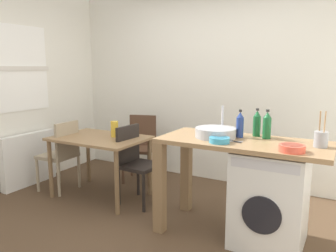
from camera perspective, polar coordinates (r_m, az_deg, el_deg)
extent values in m
plane|color=#4C3826|center=(3.45, -4.29, -16.97)|extent=(5.46, 5.46, 0.00)
cube|color=silver|center=(4.64, 7.52, 7.28)|extent=(4.60, 0.10, 2.70)
cube|color=white|center=(4.76, -24.31, 8.97)|extent=(0.01, 0.90, 1.10)
cube|color=beige|center=(4.75, -24.26, 8.98)|extent=(0.02, 0.96, 0.06)
cube|color=white|center=(4.85, -22.75, -5.28)|extent=(0.10, 0.80, 0.70)
cube|color=olive|center=(4.08, -11.64, -2.07)|extent=(1.10, 0.76, 0.03)
cylinder|color=brown|center=(4.28, -19.50, -6.97)|extent=(0.05, 0.05, 0.71)
cylinder|color=brown|center=(3.62, -8.77, -9.60)|extent=(0.05, 0.05, 0.71)
cylinder|color=brown|center=(4.73, -13.50, -5.09)|extent=(0.05, 0.05, 0.71)
cylinder|color=brown|center=(4.14, -3.14, -6.99)|extent=(0.05, 0.05, 0.71)
cube|color=gray|center=(4.49, -18.40, -4.87)|extent=(0.41, 0.41, 0.04)
cube|color=gray|center=(4.32, -16.87, -2.31)|extent=(0.05, 0.38, 0.45)
cylinder|color=gray|center=(4.56, -21.46, -7.76)|extent=(0.04, 0.04, 0.45)
cylinder|color=gray|center=(4.80, -18.24, -6.71)|extent=(0.04, 0.04, 0.45)
cylinder|color=gray|center=(4.31, -18.23, -8.60)|extent=(0.04, 0.04, 0.45)
cylinder|color=gray|center=(4.56, -15.01, -7.43)|extent=(0.04, 0.04, 0.45)
cube|color=black|center=(3.86, -4.74, -6.80)|extent=(0.43, 0.43, 0.04)
cube|color=black|center=(3.91, -6.88, -3.20)|extent=(0.06, 0.38, 0.45)
cylinder|color=black|center=(3.97, -0.99, -9.72)|extent=(0.04, 0.04, 0.45)
cylinder|color=black|center=(3.69, -4.19, -11.27)|extent=(0.04, 0.04, 0.45)
cylinder|color=black|center=(4.17, -5.14, -8.77)|extent=(0.04, 0.04, 0.45)
cylinder|color=black|center=(3.91, -8.46, -10.13)|extent=(0.04, 0.04, 0.45)
cube|color=#4C3323|center=(4.62, -4.92, -3.97)|extent=(0.50, 0.50, 0.04)
cube|color=#4C3323|center=(4.74, -4.32, -0.82)|extent=(0.37, 0.14, 0.45)
cylinder|color=#4C3323|center=(4.47, -3.33, -7.45)|extent=(0.04, 0.04, 0.45)
cylinder|color=#4C3323|center=(4.57, -7.72, -7.11)|extent=(0.04, 0.04, 0.45)
cylinder|color=#4C3323|center=(4.80, -2.17, -6.20)|extent=(0.04, 0.04, 0.45)
cylinder|color=#4C3323|center=(4.90, -6.28, -5.91)|extent=(0.04, 0.04, 0.45)
cube|color=olive|center=(3.06, 12.72, -2.76)|extent=(1.50, 0.68, 0.04)
cube|color=brown|center=(3.20, -1.45, -10.54)|extent=(0.10, 0.10, 0.88)
cube|color=brown|center=(3.69, 3.16, -7.76)|extent=(0.10, 0.10, 0.88)
cube|color=silver|center=(3.14, 17.08, -11.63)|extent=(0.60, 0.60, 0.86)
cylinder|color=black|center=(2.88, 15.71, -14.51)|extent=(0.32, 0.02, 0.32)
cube|color=#B2B2B7|center=(2.74, 16.15, -6.56)|extent=(0.54, 0.01, 0.08)
cylinder|color=#9EA0A5|center=(3.13, 8.15, -1.13)|extent=(0.38, 0.38, 0.09)
cylinder|color=#B2B2B7|center=(3.28, 9.32, 1.04)|extent=(0.02, 0.02, 0.28)
cylinder|color=navy|center=(3.16, 12.22, -0.23)|extent=(0.07, 0.07, 0.19)
cone|color=navy|center=(3.14, 12.30, 1.92)|extent=(0.06, 0.06, 0.05)
cylinder|color=#262626|center=(3.14, 12.32, 2.57)|extent=(0.03, 0.03, 0.02)
cylinder|color=#19592D|center=(3.25, 14.97, -0.04)|extent=(0.07, 0.07, 0.19)
cone|color=#19592D|center=(3.23, 15.07, 2.10)|extent=(0.06, 0.06, 0.05)
cylinder|color=#262626|center=(3.23, 15.10, 2.75)|extent=(0.03, 0.03, 0.02)
cylinder|color=#19592D|center=(3.16, 16.59, -0.36)|extent=(0.08, 0.08, 0.19)
cone|color=#19592D|center=(3.15, 16.70, 1.86)|extent=(0.07, 0.07, 0.05)
cylinder|color=#262626|center=(3.14, 16.73, 2.54)|extent=(0.03, 0.03, 0.02)
cylinder|color=teal|center=(2.91, 8.81, -2.39)|extent=(0.18, 0.18, 0.05)
cylinder|color=#1E546B|center=(2.91, 8.82, -2.16)|extent=(0.14, 0.14, 0.02)
cylinder|color=gray|center=(2.99, 24.73, -2.10)|extent=(0.11, 0.11, 0.13)
cylinder|color=#99724C|center=(2.97, 24.61, 0.70)|extent=(0.01, 0.04, 0.18)
cylinder|color=#99724C|center=(2.95, 25.31, 0.58)|extent=(0.01, 0.05, 0.18)
cylinder|color=#D84C38|center=(2.75, 20.48, -3.59)|extent=(0.20, 0.20, 0.05)
cylinder|color=maroon|center=(2.75, 20.50, -3.31)|extent=(0.16, 0.16, 0.03)
cylinder|color=gold|center=(4.04, -9.16, -0.51)|extent=(0.09, 0.09, 0.19)
cube|color=#B2B2B7|center=(2.98, 11.27, -2.60)|extent=(0.15, 0.06, 0.01)
cube|color=#262628|center=(2.98, 11.27, -2.60)|extent=(0.15, 0.06, 0.01)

